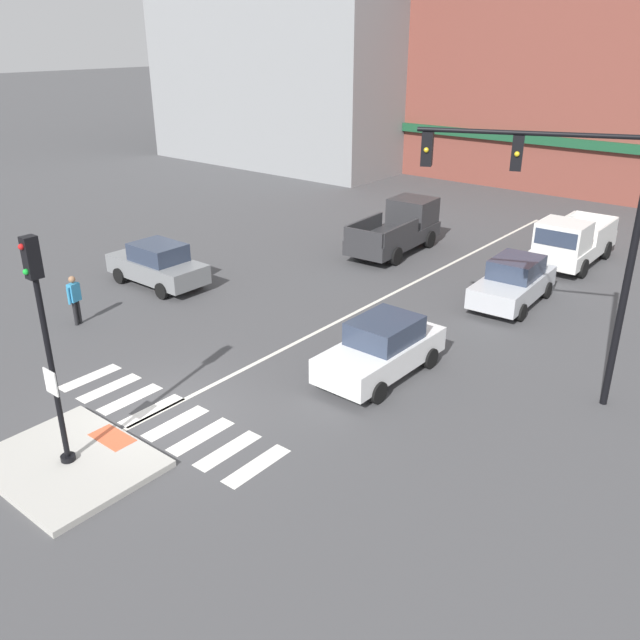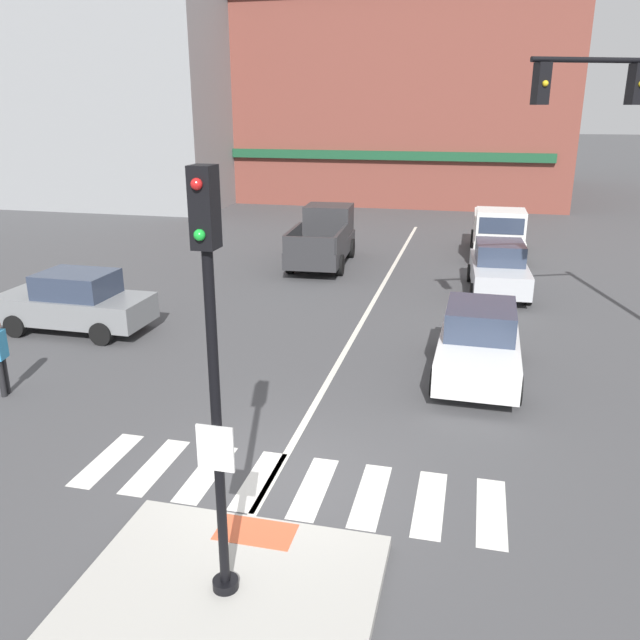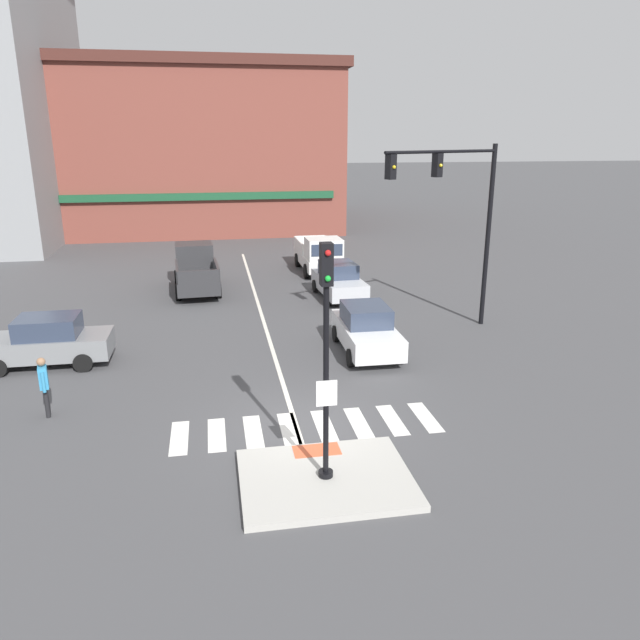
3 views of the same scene
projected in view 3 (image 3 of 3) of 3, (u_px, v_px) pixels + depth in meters
ground_plane at (306, 426)px, 15.62m from camera, size 300.00×300.00×0.00m
traffic_island at (326, 479)px, 13.08m from camera, size 3.71×2.95×0.15m
tactile_pad_front at (317, 450)px, 14.12m from camera, size 1.10×0.60×0.01m
signal_pole at (326, 343)px, 12.15m from camera, size 0.44×0.38×5.10m
crosswalk_stripe_a at (179, 438)px, 15.01m from camera, size 0.44×1.80×0.01m
crosswalk_stripe_b at (217, 435)px, 15.16m from camera, size 0.44×1.80×0.01m
crosswalk_stripe_c at (253, 431)px, 15.32m from camera, size 0.44×1.80×0.01m
crosswalk_stripe_d at (289, 428)px, 15.48m from camera, size 0.44×1.80×0.01m
crosswalk_stripe_e at (324, 426)px, 15.63m from camera, size 0.44×1.80×0.01m
crosswalk_stripe_f at (359, 423)px, 15.79m from camera, size 0.44×1.80×0.01m
crosswalk_stripe_g at (392, 420)px, 15.95m from camera, size 0.44×1.80×0.01m
crosswalk_stripe_h at (425, 417)px, 16.11m from camera, size 0.44×1.80×0.01m
lane_centre_line at (262, 317)px, 24.98m from camera, size 0.14×28.00×0.01m
traffic_light_mast at (461, 205)px, 21.86m from camera, size 4.90×2.24×6.93m
building_corner_right at (200, 147)px, 50.94m from camera, size 21.56×21.02×12.44m
car_white_eastbound_mid at (366, 329)px, 20.77m from camera, size 1.89×4.13×1.64m
car_grey_cross_left at (46, 341)px, 19.55m from camera, size 4.11×1.86×1.64m
car_silver_eastbound_far at (339, 281)px, 27.72m from camera, size 2.01×4.19×1.64m
pickup_truck_charcoal_westbound_distant at (196, 270)px, 29.16m from camera, size 2.28×5.20×2.08m
pickup_truck_white_eastbound_distant at (320, 255)px, 32.68m from camera, size 2.12×5.13×2.08m
pedestrian_at_curb_left at (44, 382)px, 15.88m from camera, size 0.29×0.54×1.67m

